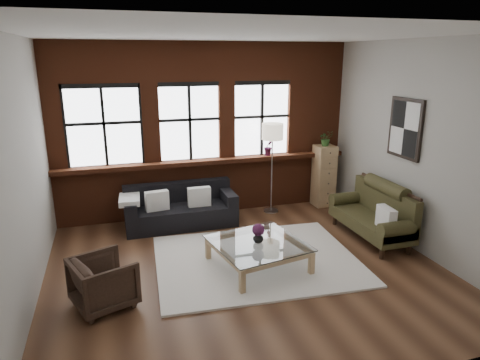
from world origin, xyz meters
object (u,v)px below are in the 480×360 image
object	(u,v)px
drawer_chest	(324,176)
floor_lamp	(272,165)
vase	(258,237)
armchair	(104,282)
coffee_table	(258,255)
dark_sofa	(181,207)
vintage_settee	(371,213)

from	to	relation	value
drawer_chest	floor_lamp	bearing A→B (deg)	-177.53
vase	drawer_chest	world-z (taller)	drawer_chest
armchair	coffee_table	distance (m)	2.15
armchair	coffee_table	world-z (taller)	armchair
armchair	floor_lamp	distance (m)	4.04
armchair	floor_lamp	bearing A→B (deg)	-72.44
coffee_table	drawer_chest	world-z (taller)	drawer_chest
dark_sofa	drawer_chest	world-z (taller)	drawer_chest
coffee_table	vase	xyz separation A→B (m)	(-0.00, -0.00, 0.28)
coffee_table	vase	distance (m)	0.28
dark_sofa	coffee_table	bearing A→B (deg)	-67.70
dark_sofa	vintage_settee	world-z (taller)	vintage_settee
armchair	drawer_chest	size ratio (longest dim) A/B	0.56
dark_sofa	armchair	bearing A→B (deg)	-119.83
armchair	vase	size ratio (longest dim) A/B	4.37
floor_lamp	drawer_chest	bearing A→B (deg)	2.47
vintage_settee	floor_lamp	bearing A→B (deg)	123.23
armchair	floor_lamp	xyz separation A→B (m)	(3.13, 2.49, 0.63)
vintage_settee	dark_sofa	bearing A→B (deg)	152.78
coffee_table	floor_lamp	distance (m)	2.46
coffee_table	vase	world-z (taller)	vase
drawer_chest	vintage_settee	bearing A→B (deg)	-91.39
vase	coffee_table	bearing A→B (deg)	45.00
vase	drawer_chest	bearing A→B (deg)	45.00
dark_sofa	coffee_table	distance (m)	2.09
dark_sofa	coffee_table	xyz separation A→B (m)	(0.79, -1.93, -0.16)
armchair	vintage_settee	bearing A→B (deg)	-100.24
dark_sofa	armchair	world-z (taller)	dark_sofa
vintage_settee	drawer_chest	bearing A→B (deg)	88.61
vase	floor_lamp	size ratio (longest dim) A/B	0.08
vase	dark_sofa	bearing A→B (deg)	112.30
coffee_table	vase	size ratio (longest dim) A/B	7.61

